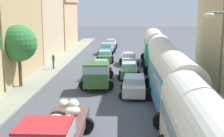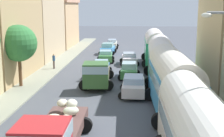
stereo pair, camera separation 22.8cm
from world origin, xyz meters
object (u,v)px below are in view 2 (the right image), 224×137
Objects in this scene: parked_bus_1 at (173,80)px; pedestrian_0 at (54,61)px; cargo_truck_1 at (97,73)px; car_5 at (134,86)px; car_6 at (129,70)px; car_0 at (101,68)px; parked_bus_2 at (161,58)px; car_2 at (108,48)px; parked_bus_3 at (155,46)px; car_7 at (129,59)px; cargo_truck_0 at (52,134)px; car_3 at (112,44)px; car_1 at (106,56)px.

parked_bus_1 is 18.00m from pedestrian_0.
cargo_truck_1 reaches higher than pedestrian_0.
parked_bus_1 is 2.19× the size of car_5.
cargo_truck_1 is 4.53m from car_6.
car_5 is at bearing -65.28° from car_0.
car_0 is at bearing 114.72° from car_5.
parked_bus_2 reaches higher than car_2.
pedestrian_0 reaches higher than car_6.
parked_bus_3 is 3.51m from car_7.
car_3 is at bearing 89.71° from cargo_truck_0.
parked_bus_2 is 1.16× the size of cargo_truck_1.
cargo_truck_0 reaches higher than car_0.
parked_bus_3 is 2.17× the size of car_7.
cargo_truck_0 is at bearing -104.45° from parked_bus_3.
pedestrian_0 is (-5.11, 20.58, -0.18)m from cargo_truck_0.
car_6 is at bearing -77.64° from car_2.
parked_bus_2 is (0.00, 9.00, -0.04)m from parked_bus_1.
parked_bus_3 reaches higher than cargo_truck_1.
cargo_truck_0 is 1.80× the size of car_5.
cargo_truck_0 is at bearing -97.67° from car_7.
cargo_truck_0 reaches higher than car_6.
parked_bus_1 reaches higher than car_6.
car_6 is at bearing 106.29° from parked_bus_1.
car_0 is at bearing 91.74° from cargo_truck_1.
parked_bus_3 reaches higher than car_6.
parked_bus_1 reaches higher than pedestrian_0.
car_5 is at bearing -85.89° from car_6.
car_7 is (2.85, 5.93, 0.01)m from car_0.
cargo_truck_0 is 13.57m from cargo_truck_1.
car_1 is at bearing -89.80° from car_3.
parked_bus_1 is at bearing 46.75° from cargo_truck_0.
cargo_truck_1 is at bearing 130.70° from parked_bus_1.
parked_bus_1 is 17.87m from car_7.
car_0 is 20.50m from car_3.
car_6 reaches higher than car_5.
cargo_truck_0 is 1.95× the size of car_1.
parked_bus_3 is at bearing -50.97° from car_2.
car_1 is 1.04× the size of car_6.
car_0 is at bearing 156.50° from parked_bus_2.
car_5 reaches higher than car_0.
cargo_truck_0 is at bearing -101.20° from car_6.
car_3 is 14.89m from car_7.
car_2 reaches higher than car_5.
cargo_truck_0 reaches higher than car_2.
cargo_truck_0 is at bearing -91.31° from car_0.
car_3 is at bearing 90.63° from car_0.
pedestrian_0 is (-8.92, 9.58, 0.25)m from car_5.
cargo_truck_0 is at bearing -89.92° from car_2.
parked_bus_3 is at bearing 79.44° from car_5.
cargo_truck_0 is at bearing -76.07° from pedestrian_0.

